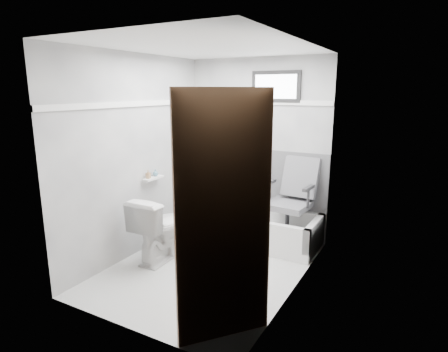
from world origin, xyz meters
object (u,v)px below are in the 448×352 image
Objects in this scene: toilet at (161,228)px; soap_bottle_b at (155,173)px; door at (235,240)px; office_chair at (288,199)px; soap_bottle_a at (148,174)px; bathtub at (260,228)px.

toilet is 0.73m from soap_bottle_b.
toilet is at bearing 142.86° from door.
office_chair reaches higher than soap_bottle_a.
soap_bottle_b is (-0.32, 0.33, 0.57)m from toilet.
soap_bottle_b is (-1.92, 1.54, -0.04)m from door.
bathtub is at bearing 29.82° from soap_bottle_b.
soap_bottle_a reaches higher than soap_bottle_b.
door reaches higher than soap_bottle_a.
soap_bottle_b is at bearing -46.41° from toilet.
toilet is 0.39× the size of door.
office_chair is 12.00× the size of soap_bottle_b.
toilet is 7.31× the size of soap_bottle_a.
office_chair is at bearing 25.45° from soap_bottle_b.
soap_bottle_b is at bearing -150.18° from bathtub.
soap_bottle_b reaches higher than bathtub.
bathtub is 0.55m from office_chair.
door reaches higher than bathtub.
soap_bottle_a is at bearing -145.28° from bathtub.
office_chair is 0.52× the size of door.
office_chair reaches higher than bathtub.
toilet is 2.10m from door.
office_chair is 2.32m from door.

